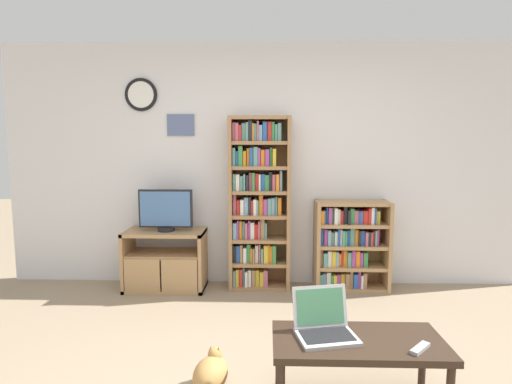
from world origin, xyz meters
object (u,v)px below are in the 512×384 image
at_px(laptop, 324,324).
at_px(remote_near_laptop, 420,348).
at_px(television, 166,210).
at_px(cat, 211,373).
at_px(bookshelf_tall, 257,202).
at_px(tv_stand, 165,260).
at_px(bookshelf_short, 348,245).
at_px(coffee_table, 358,347).

xyz_separation_m(laptop, remote_near_laptop, (0.49, -0.16, -0.05)).
bearing_deg(television, cat, -67.67).
bearing_deg(bookshelf_tall, tv_stand, -174.11).
relative_size(tv_stand, bookshelf_short, 0.89).
distance_m(bookshelf_tall, remote_near_laptop, 2.35).
xyz_separation_m(coffee_table, remote_near_laptop, (0.31, -0.12, 0.06)).
bearing_deg(bookshelf_short, coffee_table, -99.54).
bearing_deg(bookshelf_tall, laptop, -77.16).
height_order(bookshelf_short, coffee_table, bookshelf_short).
distance_m(bookshelf_short, remote_near_laptop, 2.09).
distance_m(television, bookshelf_tall, 0.96).
distance_m(tv_stand, laptop, 2.32).
xyz_separation_m(television, remote_near_laptop, (1.88, -1.99, -0.42)).
height_order(tv_stand, bookshelf_short, bookshelf_short).
bearing_deg(remote_near_laptop, bookshelf_short, 133.82).
distance_m(tv_stand, television, 0.53).
bearing_deg(television, bookshelf_tall, 6.27).
distance_m(bookshelf_tall, cat, 2.02).
xyz_separation_m(television, cat, (0.71, -1.73, -0.74)).
bearing_deg(coffee_table, remote_near_laptop, -20.84).
bearing_deg(bookshelf_tall, television, -173.73).
relative_size(television, coffee_table, 0.57).
xyz_separation_m(bookshelf_short, coffee_table, (-0.33, -1.97, -0.11)).
xyz_separation_m(tv_stand, bookshelf_short, (1.93, 0.09, 0.16)).
height_order(tv_stand, bookshelf_tall, bookshelf_tall).
bearing_deg(cat, tv_stand, 125.99).
xyz_separation_m(tv_stand, cat, (0.73, -1.73, -0.21)).
bearing_deg(laptop, television, 115.41).
xyz_separation_m(remote_near_laptop, cat, (-1.17, 0.26, -0.32)).
bearing_deg(bookshelf_tall, remote_near_laptop, -65.95).
height_order(coffee_table, laptop, laptop).
height_order(coffee_table, remote_near_laptop, remote_near_laptop).
xyz_separation_m(bookshelf_short, cat, (-1.20, -1.82, -0.37)).
bearing_deg(bookshelf_short, laptop, -105.13).
height_order(television, bookshelf_tall, bookshelf_tall).
relative_size(television, bookshelf_short, 0.59).
xyz_separation_m(coffee_table, laptop, (-0.19, 0.05, 0.11)).
bearing_deg(tv_stand, television, -10.97).
distance_m(laptop, cat, 0.78).
bearing_deg(bookshelf_short, cat, -123.29).
bearing_deg(tv_stand, cat, -67.12).
relative_size(tv_stand, television, 1.50).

